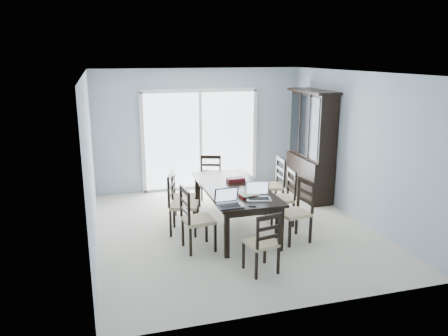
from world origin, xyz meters
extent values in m
plane|color=beige|center=(0.00, 0.00, 0.00)|extent=(5.00, 5.00, 0.00)
plane|color=white|center=(0.00, 0.00, 2.60)|extent=(5.00, 5.00, 0.00)
cube|color=#9EAFBD|center=(0.00, 2.50, 1.30)|extent=(4.50, 0.02, 2.60)
cube|color=#9EAFBD|center=(-2.25, 0.00, 1.30)|extent=(0.02, 5.00, 2.60)
cube|color=#9EAFBD|center=(2.25, 0.00, 1.30)|extent=(0.02, 5.00, 2.60)
cube|color=gray|center=(0.00, 3.50, -0.05)|extent=(4.50, 2.00, 0.10)
cube|color=#99999E|center=(0.00, 4.50, 0.55)|extent=(4.50, 0.06, 1.10)
cube|color=black|center=(0.00, 0.00, 0.73)|extent=(1.00, 2.20, 0.04)
cube|color=black|center=(0.00, 0.00, 0.67)|extent=(0.88, 2.08, 0.10)
cube|color=black|center=(-0.42, -1.00, 0.34)|extent=(0.07, 0.07, 0.69)
cube|color=black|center=(0.42, -1.00, 0.34)|extent=(0.07, 0.07, 0.69)
cube|color=black|center=(-0.42, 1.00, 0.34)|extent=(0.07, 0.07, 0.69)
cube|color=black|center=(0.42, 1.00, 0.34)|extent=(0.07, 0.07, 0.69)
cube|color=black|center=(2.01, 1.25, 0.42)|extent=(0.45, 1.30, 0.85)
cube|color=black|center=(2.04, 1.25, 1.50)|extent=(0.38, 1.30, 1.30)
cube|color=black|center=(2.01, 1.25, 2.17)|extent=(0.50, 1.38, 0.05)
cube|color=black|center=(1.84, 0.83, 1.50)|extent=(0.02, 0.36, 1.18)
cube|color=black|center=(1.84, 1.25, 1.50)|extent=(0.02, 0.36, 1.18)
cube|color=black|center=(1.84, 1.67, 1.50)|extent=(0.02, 0.36, 1.18)
cube|color=silver|center=(0.00, 2.48, 1.05)|extent=(2.40, 0.02, 2.10)
cube|color=white|center=(0.00, 2.46, 2.14)|extent=(2.52, 0.05, 0.08)
cube|color=white|center=(0.00, 2.46, 1.05)|extent=(0.06, 0.05, 2.10)
cube|color=white|center=(0.00, 2.46, 0.03)|extent=(2.52, 0.05, 0.05)
cube|color=black|center=(-0.96, -0.42, 0.22)|extent=(0.04, 0.04, 0.44)
cube|color=black|center=(-0.91, -0.81, 0.22)|extent=(0.04, 0.04, 0.44)
cube|color=black|center=(-0.57, -0.38, 0.22)|extent=(0.04, 0.04, 0.44)
cube|color=black|center=(-0.53, -0.77, 0.22)|extent=(0.04, 0.04, 0.44)
cube|color=tan|center=(-0.74, -0.59, 0.46)|extent=(0.47, 0.47, 0.05)
cube|color=black|center=(-0.96, 0.34, 0.22)|extent=(0.05, 0.05, 0.45)
cube|color=black|center=(-1.08, -0.03, 0.22)|extent=(0.05, 0.05, 0.45)
cube|color=black|center=(-0.58, 0.22, 0.22)|extent=(0.05, 0.05, 0.45)
cube|color=black|center=(-0.70, -0.16, 0.22)|extent=(0.05, 0.05, 0.45)
cube|color=tan|center=(-0.83, 0.09, 0.48)|extent=(0.55, 0.55, 0.05)
cube|color=black|center=(-0.84, 0.89, 0.20)|extent=(0.04, 0.04, 0.39)
cube|color=black|center=(-0.93, 0.56, 0.20)|extent=(0.04, 0.04, 0.39)
cube|color=black|center=(-0.51, 0.80, 0.20)|extent=(0.04, 0.04, 0.39)
cube|color=black|center=(-0.60, 0.46, 0.20)|extent=(0.04, 0.04, 0.39)
cube|color=tan|center=(-0.72, 0.68, 0.42)|extent=(0.47, 0.47, 0.05)
cube|color=black|center=(0.98, -0.87, 0.22)|extent=(0.04, 0.04, 0.44)
cube|color=black|center=(0.92, -0.49, 0.22)|extent=(0.04, 0.04, 0.44)
cube|color=black|center=(0.60, -0.93, 0.22)|extent=(0.04, 0.04, 0.44)
cube|color=black|center=(0.54, -0.55, 0.22)|extent=(0.04, 0.04, 0.44)
cube|color=tan|center=(0.76, -0.71, 0.46)|extent=(0.49, 0.49, 0.05)
cube|color=black|center=(1.00, -0.19, 0.21)|extent=(0.04, 0.04, 0.43)
cube|color=black|center=(1.04, 0.19, 0.21)|extent=(0.04, 0.04, 0.43)
cube|color=black|center=(0.62, -0.15, 0.21)|extent=(0.04, 0.04, 0.43)
cube|color=black|center=(0.66, 0.23, 0.21)|extent=(0.04, 0.04, 0.43)
cube|color=tan|center=(0.83, 0.02, 0.45)|extent=(0.46, 0.46, 0.05)
cube|color=black|center=(1.09, 0.48, 0.23)|extent=(0.04, 0.04, 0.45)
cube|color=black|center=(1.12, 0.88, 0.23)|extent=(0.04, 0.04, 0.45)
cube|color=black|center=(0.70, 0.50, 0.23)|extent=(0.04, 0.04, 0.45)
cube|color=black|center=(0.72, 0.90, 0.23)|extent=(0.04, 0.04, 0.45)
cube|color=tan|center=(0.91, 0.69, 0.48)|extent=(0.46, 0.46, 0.05)
cube|color=black|center=(-0.23, -1.72, 0.19)|extent=(0.04, 0.04, 0.39)
cube|color=black|center=(0.11, -1.65, 0.19)|extent=(0.04, 0.04, 0.39)
cube|color=black|center=(-0.29, -1.38, 0.19)|extent=(0.04, 0.04, 0.39)
cube|color=black|center=(0.05, -1.32, 0.19)|extent=(0.04, 0.04, 0.39)
cube|color=tan|center=(-0.09, -1.52, 0.41)|extent=(0.45, 0.45, 0.05)
cube|color=black|center=(0.16, 1.48, 0.21)|extent=(0.04, 0.04, 0.42)
cube|color=black|center=(-0.18, 1.60, 0.21)|extent=(0.04, 0.04, 0.42)
cube|color=black|center=(0.04, 1.13, 0.21)|extent=(0.04, 0.04, 0.42)
cube|color=black|center=(-0.31, 1.26, 0.21)|extent=(0.04, 0.04, 0.42)
cube|color=tan|center=(-0.07, 1.37, 0.44)|extent=(0.52, 0.52, 0.05)
cube|color=black|center=(-0.35, -0.92, 0.76)|extent=(0.38, 0.27, 0.02)
cube|color=silver|center=(-0.35, -0.92, 0.89)|extent=(0.32, 0.06, 0.19)
cube|color=#B9B9BC|center=(0.16, -0.73, 0.76)|extent=(0.42, 0.33, 0.02)
cube|color=silver|center=(0.16, -0.73, 0.89)|extent=(0.33, 0.11, 0.20)
cube|color=maroon|center=(0.05, -0.56, 0.77)|extent=(0.26, 0.20, 0.03)
cube|color=gold|center=(0.06, -0.56, 0.79)|extent=(0.31, 0.26, 0.01)
cube|color=black|center=(-0.03, -1.00, 0.76)|extent=(0.12, 0.09, 0.01)
cube|color=#490E16|center=(0.10, 0.25, 0.79)|extent=(0.31, 0.16, 0.07)
cube|color=brown|center=(-0.32, 3.69, 0.43)|extent=(1.84, 1.67, 0.86)
cube|color=gray|center=(-0.32, 3.69, 0.89)|extent=(1.89, 1.72, 0.06)
camera|label=1|loc=(-2.06, -6.60, 2.87)|focal=35.00mm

